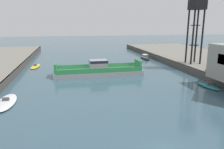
{
  "coord_description": "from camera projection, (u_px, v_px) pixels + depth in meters",
  "views": [
    {
      "loc": [
        -8.87,
        -16.97,
        12.41
      ],
      "look_at": [
        0.0,
        25.85,
        2.0
      ],
      "focal_mm": 34.88,
      "sensor_mm": 36.0,
      "label": 1
    }
  ],
  "objects": [
    {
      "name": "chain_ferry",
      "position": [
        98.0,
        70.0,
        53.05
      ],
      "size": [
        21.35,
        6.11,
        3.7
      ],
      "color": "#939399",
      "rests_on": "ground"
    },
    {
      "name": "crane_tower",
      "position": [
        197.0,
        14.0,
        56.16
      ],
      "size": [
        3.5,
        3.5,
        16.48
      ],
      "color": "black",
      "rests_on": "quay_right"
    },
    {
      "name": "moored_boat_near_left",
      "position": [
        145.0,
        57.0,
        76.75
      ],
      "size": [
        2.96,
        7.76,
        1.56
      ],
      "color": "black",
      "rests_on": "ground"
    },
    {
      "name": "moored_boat_far_left",
      "position": [
        208.0,
        86.0,
        42.71
      ],
      "size": [
        2.36,
        5.94,
        1.03
      ],
      "color": "#237075",
      "rests_on": "ground"
    },
    {
      "name": "moored_boat_mid_right",
      "position": [
        6.0,
        102.0,
        34.2
      ],
      "size": [
        3.1,
        8.27,
        1.01
      ],
      "color": "white",
      "rests_on": "ground"
    },
    {
      "name": "moored_boat_mid_left",
      "position": [
        35.0,
        66.0,
        62.55
      ],
      "size": [
        2.91,
        7.57,
        0.85
      ],
      "color": "yellow",
      "rests_on": "ground"
    }
  ]
}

